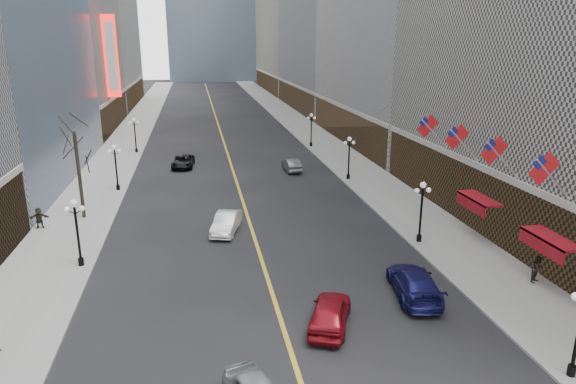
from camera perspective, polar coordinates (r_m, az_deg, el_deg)
name	(u,v)px	position (r m, az deg, el deg)	size (l,w,h in m)	color
sidewalk_east	(319,141)	(76.38, 3.52, 5.72)	(6.00, 230.00, 0.15)	gray
sidewalk_west	(123,147)	(74.92, -17.85, 4.74)	(6.00, 230.00, 0.15)	gray
lane_line	(221,132)	(84.18, -7.48, 6.58)	(0.25, 200.00, 0.02)	gold
streetlamp_east_1	(422,206)	(38.19, 14.62, -1.47)	(1.26, 0.44, 4.52)	black
streetlamp_east_2	(349,153)	(54.46, 6.80, 4.27)	(1.26, 0.44, 4.52)	black
streetlamp_east_3	(311,126)	(71.56, 2.60, 7.30)	(1.26, 0.44, 4.52)	black
streetlamp_west_1	(77,226)	(35.67, -22.43, -3.50)	(1.26, 0.44, 4.52)	black
streetlamp_west_2	(116,163)	(52.72, -18.61, 3.11)	(1.26, 0.44, 4.52)	black
streetlamp_west_3	(135,132)	(70.24, -16.66, 6.46)	(1.26, 0.44, 4.52)	black
flag_2	(547,171)	(32.23, 26.80, 2.07)	(2.87, 0.12, 2.87)	#B2B2B7
flag_3	(497,153)	(36.23, 22.16, 4.05)	(2.87, 0.12, 2.87)	#B2B2B7
flag_4	(459,139)	(40.45, 18.45, 5.62)	(2.87, 0.12, 2.87)	#B2B2B7
flag_5	(429,128)	(44.83, 15.43, 6.87)	(2.87, 0.12, 2.87)	#B2B2B7
awning_b	(548,240)	(33.87, 26.96, -4.80)	(1.40, 4.00, 0.93)	maroon
awning_c	(477,200)	(40.11, 20.24, -0.85)	(1.40, 4.00, 0.93)	maroon
theatre_marquee	(111,56)	(83.74, -19.05, 14.05)	(2.00, 0.55, 12.00)	red
tree_west_far	(76,145)	(44.65, -22.52, 4.80)	(3.60, 3.60, 7.92)	#2D231C
car_nb_mid	(226,223)	(40.08, -6.89, -3.42)	(1.61, 4.62, 1.52)	silver
car_nb_far	(183,162)	(61.37, -11.57, 3.34)	(2.33, 5.05, 1.40)	black
car_sb_near	(414,283)	(31.09, 13.85, -9.77)	(2.34, 5.75, 1.67)	#161652
car_sb_mid	(330,312)	(27.37, 4.70, -13.20)	(1.91, 4.74, 1.61)	maroon
car_sb_far	(292,165)	(58.43, 0.39, 3.03)	(1.51, 4.32, 1.42)	#555C5E
ped_east_walk	(538,269)	(34.97, 26.00, -7.70)	(0.83, 0.45, 1.70)	black
ped_west_far	(39,218)	(44.69, -25.93, -2.60)	(1.55, 0.44, 1.67)	black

